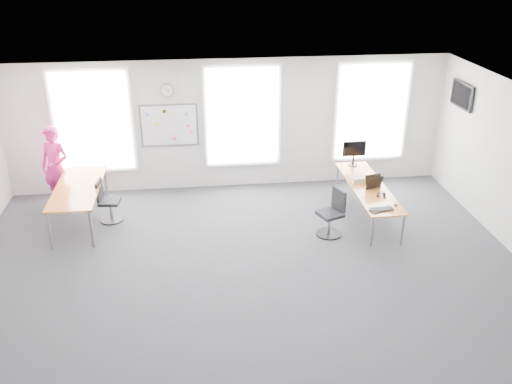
{
  "coord_description": "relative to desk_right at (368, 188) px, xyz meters",
  "views": [
    {
      "loc": [
        -0.79,
        -7.78,
        5.33
      ],
      "look_at": [
        0.28,
        1.2,
        1.1
      ],
      "focal_mm": 38.0,
      "sensor_mm": 36.0,
      "label": 1
    }
  ],
  "objects": [
    {
      "name": "wall_back",
      "position": [
        -2.75,
        1.86,
        0.88
      ],
      "size": [
        10.0,
        0.0,
        10.0
      ],
      "primitive_type": "plane",
      "rotation": [
        1.57,
        0.0,
        0.0
      ],
      "color": "silver",
      "rests_on": "ground"
    },
    {
      "name": "window_right",
      "position": [
        0.55,
        1.83,
        1.08
      ],
      "size": [
        1.6,
        0.06,
        2.2
      ],
      "primitive_type": "cube",
      "color": "white",
      "rests_on": "wall_back"
    },
    {
      "name": "tv",
      "position": [
        2.2,
        0.86,
        1.68
      ],
      "size": [
        0.06,
        0.9,
        0.55
      ],
      "primitive_type": "cube",
      "color": "black",
      "rests_on": "wall_right"
    },
    {
      "name": "floor",
      "position": [
        -2.75,
        -2.14,
        -0.62
      ],
      "size": [
        10.0,
        10.0,
        0.0
      ],
      "primitive_type": "plane",
      "color": "#2D2C32",
      "rests_on": "ground"
    },
    {
      "name": "headphones",
      "position": [
        0.09,
        -0.54,
        0.09
      ],
      "size": [
        0.17,
        0.09,
        0.1
      ],
      "rotation": [
        0.0,
        0.0,
        0.04
      ],
      "color": "black",
      "rests_on": "desk_right"
    },
    {
      "name": "laptop_sleeve",
      "position": [
        0.07,
        -0.12,
        0.19
      ],
      "size": [
        0.37,
        0.29,
        0.29
      ],
      "rotation": [
        0.0,
        0.0,
        0.28
      ],
      "color": "black",
      "rests_on": "desk_right"
    },
    {
      "name": "desk_right",
      "position": [
        0.0,
        0.0,
        0.0
      ],
      "size": [
        0.72,
        2.71,
        0.66
      ],
      "color": "orange",
      "rests_on": "ground"
    },
    {
      "name": "window_left",
      "position": [
        -5.75,
        1.83,
        1.08
      ],
      "size": [
        1.6,
        0.06,
        2.2
      ],
      "primitive_type": "cube",
      "color": "white",
      "rests_on": "wall_back"
    },
    {
      "name": "mouse",
      "position": [
        0.24,
        -0.95,
        0.06
      ],
      "size": [
        0.08,
        0.11,
        0.04
      ],
      "primitive_type": "ellipsoid",
      "rotation": [
        0.0,
        0.0,
        -0.24
      ],
      "color": "black",
      "rests_on": "desk_right"
    },
    {
      "name": "paper_stack",
      "position": [
        -0.13,
        0.25,
        0.1
      ],
      "size": [
        0.39,
        0.32,
        0.12
      ],
      "primitive_type": "cube",
      "rotation": [
        0.0,
        0.0,
        0.16
      ],
      "color": "beige",
      "rests_on": "desk_right"
    },
    {
      "name": "window_mid",
      "position": [
        -2.45,
        1.83,
        1.08
      ],
      "size": [
        1.6,
        0.06,
        2.2
      ],
      "primitive_type": "cube",
      "color": "white",
      "rests_on": "wall_back"
    },
    {
      "name": "monitor",
      "position": [
        -0.0,
        1.14,
        0.39
      ],
      "size": [
        0.53,
        0.21,
        0.59
      ],
      "rotation": [
        0.0,
        0.0,
        0.01
      ],
      "color": "black",
      "rests_on": "desk_right"
    },
    {
      "name": "desk_left",
      "position": [
        -5.94,
        0.35,
        0.12
      ],
      "size": [
        0.88,
        2.21,
        0.81
      ],
      "color": "orange",
      "rests_on": "ground"
    },
    {
      "name": "wall_clock",
      "position": [
        -4.1,
        1.83,
        1.73
      ],
      "size": [
        0.3,
        0.04,
        0.3
      ],
      "primitive_type": "cylinder",
      "rotation": [
        1.57,
        0.0,
        0.0
      ],
      "color": "gray",
      "rests_on": "wall_back"
    },
    {
      "name": "keyboard",
      "position": [
        -0.09,
        -1.1,
        0.05
      ],
      "size": [
        0.5,
        0.3,
        0.02
      ],
      "primitive_type": "cube",
      "rotation": [
        0.0,
        0.0,
        0.3
      ],
      "color": "black",
      "rests_on": "desk_right"
    },
    {
      "name": "ceiling",
      "position": [
        -2.75,
        -2.14,
        2.38
      ],
      "size": [
        10.0,
        10.0,
        0.0
      ],
      "primitive_type": "plane",
      "rotation": [
        3.14,
        0.0,
        0.0
      ],
      "color": "white",
      "rests_on": "ground"
    },
    {
      "name": "chair_left",
      "position": [
        -5.41,
        0.38,
        -0.22
      ],
      "size": [
        0.48,
        0.48,
        0.9
      ],
      "rotation": [
        0.0,
        0.0,
        1.45
      ],
      "color": "black",
      "rests_on": "ground"
    },
    {
      "name": "chair_right",
      "position": [
        -0.94,
        -0.73,
        -0.2
      ],
      "size": [
        0.55,
        0.55,
        0.94
      ],
      "rotation": [
        0.0,
        0.0,
        -1.19
      ],
      "color": "black",
      "rests_on": "ground"
    },
    {
      "name": "person",
      "position": [
        -6.54,
        1.23,
        0.28
      ],
      "size": [
        0.78,
        0.66,
        1.8
      ],
      "primitive_type": "imported",
      "rotation": [
        0.0,
        0.0,
        -0.42
      ],
      "color": "#E1237E",
      "rests_on": "ground"
    },
    {
      "name": "whiteboard",
      "position": [
        -4.1,
        1.83,
        0.93
      ],
      "size": [
        1.2,
        0.03,
        0.9
      ],
      "primitive_type": "cube",
      "color": "white",
      "rests_on": "wall_back"
    },
    {
      "name": "lens_cap",
      "position": [
        0.16,
        -0.6,
        0.05
      ],
      "size": [
        0.07,
        0.07,
        0.01
      ],
      "primitive_type": "cylinder",
      "rotation": [
        0.0,
        0.0,
        0.07
      ],
      "color": "black",
      "rests_on": "desk_right"
    }
  ]
}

